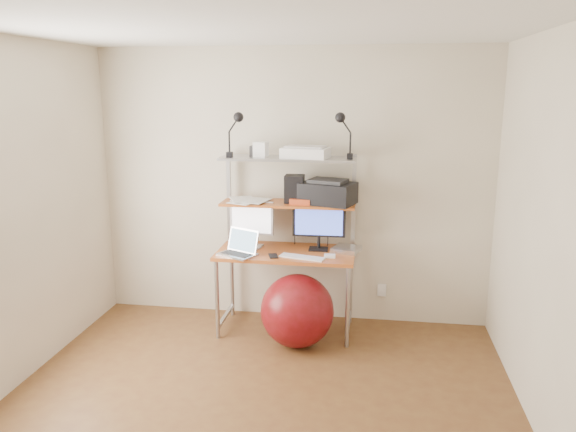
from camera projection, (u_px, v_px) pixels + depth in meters
name	position (u px, v px, depth m)	size (l,w,h in m)	color
room	(249.00, 238.00, 3.41)	(3.60, 3.60, 3.60)	brown
computer_desk	(287.00, 226.00, 4.92)	(1.20, 0.60, 1.57)	#B64F23
wall_outlet	(382.00, 290.00, 5.22)	(0.08, 0.01, 0.12)	white
monitor_silver	(252.00, 221.00, 5.01)	(0.40, 0.16, 0.45)	silver
monitor_black	(319.00, 224.00, 4.92)	(0.46, 0.13, 0.47)	black
laptop	(240.00, 249.00, 4.81)	(0.39, 0.36, 0.27)	#B5B5B9
keyboard	(302.00, 257.00, 4.72)	(0.39, 0.11, 0.01)	white
mouse	(330.00, 256.00, 4.73)	(0.09, 0.06, 0.03)	white
mac_mini	(346.00, 249.00, 4.90)	(0.22, 0.22, 0.04)	#B5B5B9
phone	(273.00, 256.00, 4.76)	(0.07, 0.13, 0.01)	black
printer	(328.00, 192.00, 4.87)	(0.52, 0.43, 0.22)	black
nas_cube	(294.00, 189.00, 4.92)	(0.16, 0.16, 0.24)	black
red_box	(301.00, 201.00, 4.87)	(0.18, 0.12, 0.05)	#C4461F
scanner	(306.00, 152.00, 4.80)	(0.43, 0.32, 0.10)	white
box_white	(261.00, 150.00, 4.85)	(0.11, 0.09, 0.13)	white
box_grey	(256.00, 151.00, 4.90)	(0.09, 0.09, 0.09)	#2A2A2C
clip_lamp_left	(237.00, 125.00, 4.75)	(0.15, 0.09, 0.39)	black
clip_lamp_right	(342.00, 125.00, 4.67)	(0.16, 0.09, 0.39)	black
exercise_ball	(297.00, 311.00, 4.71)	(0.62, 0.62, 0.62)	maroon
paper_stack	(247.00, 200.00, 4.98)	(0.41, 0.40, 0.02)	white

